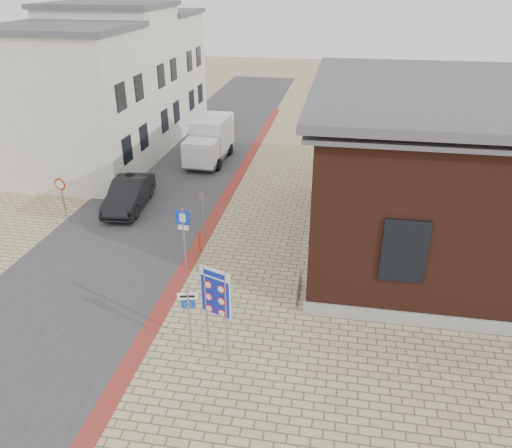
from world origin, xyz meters
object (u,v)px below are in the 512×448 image
Objects in this scene: border_sign at (216,294)px; essen_sign at (189,311)px; parking_sign at (183,228)px; sedan at (129,194)px; bollard at (199,242)px; box_truck at (210,140)px.

border_sign reaches higher than essen_sign.
parking_sign is (-1.60, 4.64, 0.32)m from essen_sign.
essen_sign is at bearing -63.58° from sedan.
parking_sign is at bearing 97.06° from essen_sign.
bollard is at bearing 132.22° from border_sign.
box_truck is 17.89m from essen_sign.
sedan is 7.96m from box_truck.
sedan is at bearing -104.63° from box_truck.
bollard is at bearing 91.34° from essen_sign.
sedan is 1.47× the size of border_sign.
border_sign is at bearing -69.24° from bollard.
parking_sign is at bearing -54.36° from sedan.
essen_sign is 4.92m from parking_sign.
border_sign is at bearing -73.22° from box_truck.
parking_sign reaches higher than sedan.
bollard is (4.70, -3.74, -0.28)m from sedan.
border_sign is 1.34× the size of essen_sign.
essen_sign is (6.14, -9.81, 0.76)m from sedan.
essen_sign is at bearing -75.88° from box_truck.
parking_sign is at bearing 139.45° from border_sign.
essen_sign is (-0.86, 0.00, -0.71)m from border_sign.
essen_sign is 6.32m from bollard.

